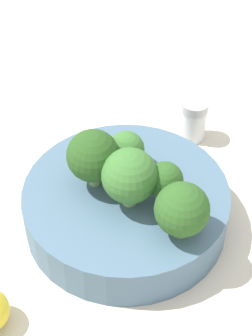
% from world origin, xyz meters
% --- Properties ---
extents(ground_plane, '(3.00, 3.00, 0.00)m').
position_xyz_m(ground_plane, '(0.00, 0.00, 0.00)').
color(ground_plane, beige).
extents(bowl, '(0.23, 0.23, 0.05)m').
position_xyz_m(bowl, '(0.00, 0.00, 0.02)').
color(bowl, slate).
rests_on(bowl, ground_plane).
extents(broccoli_floret_0, '(0.04, 0.04, 0.05)m').
position_xyz_m(broccoli_floret_0, '(-0.02, -0.04, 0.08)').
color(broccoli_floret_0, '#8EB770').
rests_on(broccoli_floret_0, bowl).
extents(broccoli_floret_1, '(0.06, 0.06, 0.07)m').
position_xyz_m(broccoli_floret_1, '(-0.02, 0.00, 0.09)').
color(broccoli_floret_1, '#8EB770').
rests_on(broccoli_floret_1, bowl).
extents(broccoli_floret_2, '(0.06, 0.06, 0.07)m').
position_xyz_m(broccoli_floret_2, '(0.02, 0.03, 0.09)').
color(broccoli_floret_2, '#84AD66').
rests_on(broccoli_floret_2, bowl).
extents(broccoli_floret_3, '(0.04, 0.04, 0.05)m').
position_xyz_m(broccoli_floret_3, '(0.04, -0.01, 0.07)').
color(broccoli_floret_3, '#8EB770').
rests_on(broccoli_floret_3, bowl).
extents(broccoli_floret_4, '(0.06, 0.06, 0.06)m').
position_xyz_m(broccoli_floret_4, '(-0.07, -0.04, 0.08)').
color(broccoli_floret_4, '#84AD66').
rests_on(broccoli_floret_4, bowl).
extents(pepper_shaker, '(0.03, 0.03, 0.06)m').
position_xyz_m(pepper_shaker, '(0.13, -0.12, 0.03)').
color(pepper_shaker, silver).
rests_on(pepper_shaker, ground_plane).
extents(almond_crumb_2, '(0.01, 0.01, 0.01)m').
position_xyz_m(almond_crumb_2, '(0.13, 0.07, 0.00)').
color(almond_crumb_2, olive).
rests_on(almond_crumb_2, ground_plane).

